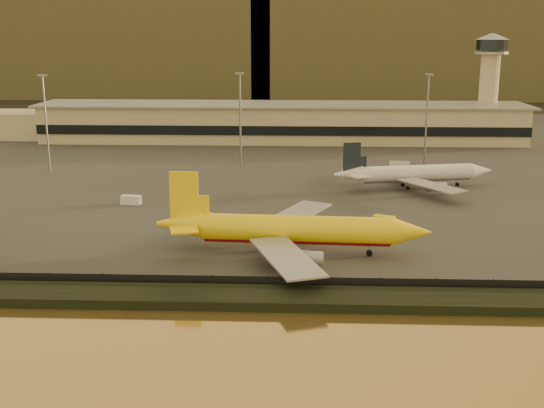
{
  "coord_description": "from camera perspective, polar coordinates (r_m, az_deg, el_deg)",
  "views": [
    {
      "loc": [
        6.49,
        -104.84,
        36.57
      ],
      "look_at": [
        1.55,
        12.0,
        6.75
      ],
      "focal_mm": 45.0,
      "sensor_mm": 36.0,
      "label": 1
    }
  ],
  "objects": [
    {
      "name": "white_narrowbody_jet",
      "position": [
        165.3,
        11.81,
        2.49
      ],
      "size": [
        39.13,
        37.59,
        11.31
      ],
      "rotation": [
        0.0,
        0.0,
        0.21
      ],
      "color": "silver",
      "rests_on": "tarmac"
    },
    {
      "name": "dhl_cargo_jet",
      "position": [
        113.57,
        1.67,
        -2.21
      ],
      "size": [
        45.98,
        45.03,
        13.74
      ],
      "rotation": [
        0.0,
        0.0,
        -0.05
      ],
      "color": "yellow",
      "rests_on": "tarmac"
    },
    {
      "name": "perimeter_fence",
      "position": [
        98.59,
        -1.52,
        -6.66
      ],
      "size": [
        300.0,
        0.05,
        2.2
      ],
      "primitive_type": "cube",
      "color": "black",
      "rests_on": "tarmac"
    },
    {
      "name": "gse_vehicle_yellow",
      "position": [
        132.76,
        9.36,
        -1.38
      ],
      "size": [
        4.42,
        3.2,
        1.82
      ],
      "primitive_type": "cube",
      "rotation": [
        0.0,
        0.0,
        -0.39
      ],
      "color": "yellow",
      "rests_on": "tarmac"
    },
    {
      "name": "tarmac",
      "position": [
        203.24,
        0.55,
        3.97
      ],
      "size": [
        320.0,
        220.0,
        0.2
      ],
      "primitive_type": "cube",
      "color": "#2D2D2D",
      "rests_on": "ground"
    },
    {
      "name": "apron_light_masts",
      "position": [
        181.24,
        5.14,
        7.64
      ],
      "size": [
        152.2,
        12.2,
        25.4
      ],
      "color": "slate",
      "rests_on": "tarmac"
    },
    {
      "name": "control_tower",
      "position": [
        244.69,
        17.74,
        10.15
      ],
      "size": [
        11.2,
        11.2,
        35.5
      ],
      "color": "tan",
      "rests_on": "tarmac"
    },
    {
      "name": "gse_vehicle_white",
      "position": [
        149.96,
        -11.71,
        0.34
      ],
      "size": [
        4.41,
        2.45,
        1.89
      ],
      "primitive_type": "cube",
      "rotation": [
        0.0,
        0.0,
        -0.14
      ],
      "color": "silver",
      "rests_on": "tarmac"
    },
    {
      "name": "terminal_building",
      "position": [
        233.32,
        -2.79,
        6.82
      ],
      "size": [
        202.0,
        25.0,
        12.6
      ],
      "color": "tan",
      "rests_on": "tarmac"
    },
    {
      "name": "ground",
      "position": [
        111.22,
        -1.06,
        -4.89
      ],
      "size": [
        900.0,
        900.0,
        0.0
      ],
      "primitive_type": "plane",
      "color": "black",
      "rests_on": "ground"
    },
    {
      "name": "distant_hills",
      "position": [
        445.7,
        -1.12,
        13.64
      ],
      "size": [
        470.0,
        160.0,
        70.0
      ],
      "color": "brown",
      "rests_on": "ground"
    },
    {
      "name": "embankment",
      "position": [
        95.1,
        -1.69,
        -7.86
      ],
      "size": [
        320.0,
        7.0,
        1.4
      ],
      "primitive_type": "cube",
      "color": "black",
      "rests_on": "ground"
    }
  ]
}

